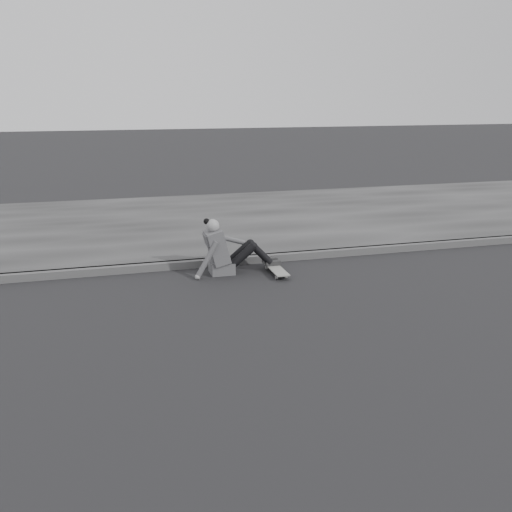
{
  "coord_description": "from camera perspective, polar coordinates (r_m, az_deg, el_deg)",
  "views": [
    {
      "loc": [
        -2.85,
        -6.1,
        2.67
      ],
      "look_at": [
        -0.82,
        1.26,
        0.5
      ],
      "focal_mm": 40.0,
      "sensor_mm": 36.0,
      "label": 1
    }
  ],
  "objects": [
    {
      "name": "skateboard",
      "position": [
        8.79,
        2.02,
        -1.33
      ],
      "size": [
        0.2,
        0.78,
        0.09
      ],
      "color": "gray",
      "rests_on": "ground"
    },
    {
      "name": "curb",
      "position": [
        9.5,
        2.66,
        -0.08
      ],
      "size": [
        24.0,
        0.16,
        0.12
      ],
      "primitive_type": "cube",
      "color": "#464646",
      "rests_on": "ground"
    },
    {
      "name": "sidewalk",
      "position": [
        12.32,
        -1.68,
        3.65
      ],
      "size": [
        24.0,
        6.0,
        0.12
      ],
      "primitive_type": "cube",
      "color": "#323232",
      "rests_on": "ground"
    },
    {
      "name": "ground",
      "position": [
        7.24,
        9.0,
        -5.97
      ],
      "size": [
        80.0,
        80.0,
        0.0
      ],
      "primitive_type": "plane",
      "color": "black",
      "rests_on": "ground"
    },
    {
      "name": "seated_woman",
      "position": [
        8.75,
        -3.04,
        0.56
      ],
      "size": [
        1.38,
        0.46,
        0.88
      ],
      "color": "#4B4B4D",
      "rests_on": "ground"
    }
  ]
}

